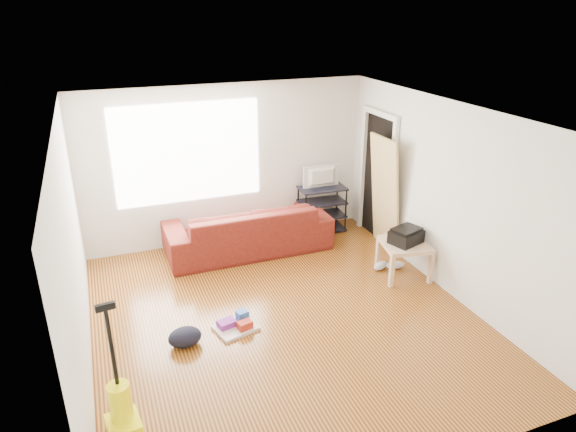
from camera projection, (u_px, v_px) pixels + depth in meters
name	position (u px, v px, depth m)	size (l,w,h in m)	color
room	(285.00, 219.00, 6.01)	(4.51, 5.01, 2.51)	#471F08
sofa	(249.00, 250.00, 8.06)	(2.52, 0.98, 0.73)	#4A0F0B
tv_stand	(322.00, 209.00, 8.60)	(0.79, 0.48, 0.77)	black
tv	(323.00, 177.00, 8.38)	(0.63, 0.08, 0.36)	black
side_table	(405.00, 248.00, 7.16)	(0.73, 0.73, 0.51)	tan
printer	(406.00, 236.00, 7.08)	(0.50, 0.44, 0.22)	black
bucket	(202.00, 263.00, 7.65)	(0.25, 0.25, 0.25)	#0519A6
toilet_paper	(199.00, 251.00, 7.60)	(0.13, 0.13, 0.12)	white
cleaning_tray	(236.00, 325.00, 6.10)	(0.55, 0.48, 0.17)	beige
backpack	(186.00, 345.00, 5.83)	(0.38, 0.30, 0.21)	black
sneakers	(388.00, 265.00, 7.46)	(0.51, 0.26, 0.11)	silver
vacuum	(122.00, 412.00, 4.53)	(0.32, 0.35, 1.34)	#FFF407
door_panel	(381.00, 247.00, 8.16)	(0.04, 0.72, 1.79)	tan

